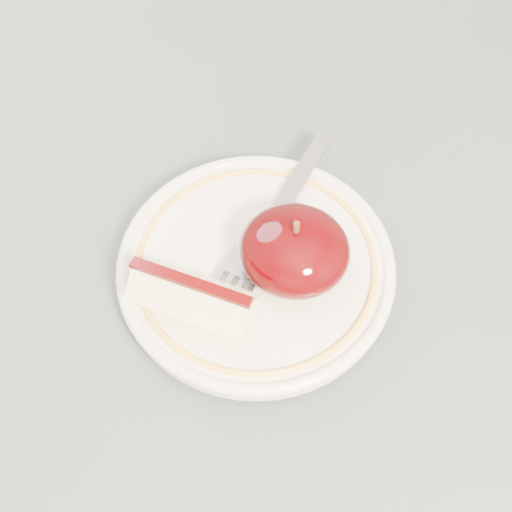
% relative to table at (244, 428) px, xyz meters
% --- Properties ---
extents(table, '(0.90, 0.90, 0.75)m').
position_rel_table_xyz_m(table, '(0.00, 0.00, 0.00)').
color(table, brown).
rests_on(table, ground).
extents(plate, '(0.19, 0.19, 0.02)m').
position_rel_table_xyz_m(plate, '(-0.01, 0.08, 0.10)').
color(plate, beige).
rests_on(plate, table).
extents(apple_half, '(0.07, 0.07, 0.05)m').
position_rel_table_xyz_m(apple_half, '(0.01, 0.08, 0.13)').
color(apple_half, black).
rests_on(apple_half, plate).
extents(apple_wedge, '(0.08, 0.04, 0.04)m').
position_rel_table_xyz_m(apple_wedge, '(-0.04, 0.03, 0.12)').
color(apple_wedge, '#F8EDB7').
rests_on(apple_wedge, plate).
extents(fork, '(0.06, 0.17, 0.00)m').
position_rel_table_xyz_m(fork, '(-0.01, 0.11, 0.11)').
color(fork, '#92949A').
rests_on(fork, plate).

